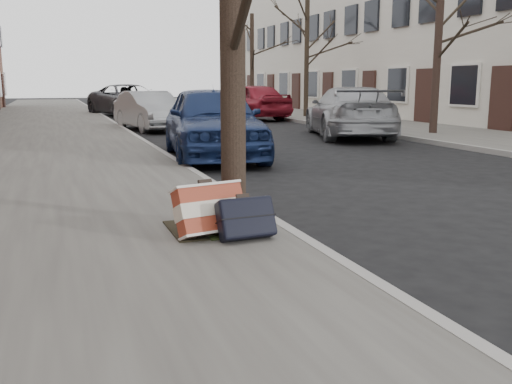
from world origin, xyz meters
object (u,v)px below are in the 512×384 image
object	(u,v)px
car_near_mid	(150,111)
suitcase_navy	(246,218)
car_near_front	(213,121)
suitcase_red	(210,210)

from	to	relation	value
car_near_mid	suitcase_navy	bearing A→B (deg)	-105.43
car_near_mid	car_near_front	bearing A→B (deg)	-99.05
car_near_front	car_near_mid	world-z (taller)	car_near_front
car_near_front	car_near_mid	xyz separation A→B (m)	(-0.08, 7.68, -0.12)
suitcase_navy	suitcase_red	bearing A→B (deg)	135.54
suitcase_red	suitcase_navy	bearing A→B (deg)	-52.77
suitcase_red	car_near_mid	bearing A→B (deg)	70.18
suitcase_red	suitcase_navy	world-z (taller)	suitcase_red
suitcase_red	car_near_mid	distance (m)	14.33
suitcase_red	car_near_mid	xyz separation A→B (m)	(1.74, 14.22, 0.27)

